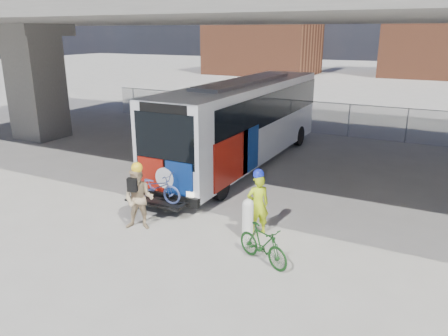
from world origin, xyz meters
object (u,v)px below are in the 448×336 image
Objects in this scene: bollard at (248,218)px; bike_parked at (263,244)px; cyclist_tan at (139,198)px; cyclist_hivis at (258,203)px; bus at (244,116)px.

bike_parked is at bearing -49.07° from bollard.
cyclist_tan is (-3.13, -0.84, 0.32)m from bollard.
cyclist_tan is at bearing -164.90° from bollard.
cyclist_hivis is 0.96× the size of cyclist_tan.
bus is at bearing 115.88° from bollard.
bus is 7.26m from cyclist_hivis.
bike_parked is at bearing -23.65° from cyclist_tan.
cyclist_hivis reaches higher than bollard.
bus is 8.99m from bike_parked.
cyclist_tan is at bearing -88.81° from bus.
cyclist_tan is at bearing 110.92° from bike_parked.
cyclist_hivis is (0.10, 0.46, 0.30)m from bollard.
bollard is at bearing 64.46° from bike_parked.
bollard is 0.72× the size of bike_parked.
bike_parked is (4.18, -7.80, -1.60)m from bus.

